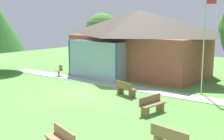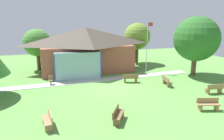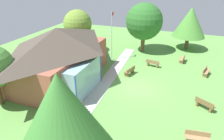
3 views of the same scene
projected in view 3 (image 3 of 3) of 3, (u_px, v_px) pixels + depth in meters
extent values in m
plane|color=#609947|center=(137.00, 88.00, 18.92)|extent=(44.00, 44.00, 0.00)
cube|color=#A35642|center=(60.00, 64.00, 20.02)|extent=(10.26, 5.61, 3.11)
pyramid|color=#4C4238|center=(57.00, 39.00, 18.92)|extent=(11.26, 6.61, 2.02)
cube|color=#8CB2BF|center=(84.00, 78.00, 17.69)|extent=(4.62, 1.20, 2.80)
cylinder|color=#3359B2|center=(76.00, 92.00, 15.54)|extent=(0.12, 0.12, 2.80)
cylinder|color=#3359B2|center=(101.00, 68.00, 19.44)|extent=(0.12, 0.12, 2.80)
cube|color=#ADADA8|center=(106.00, 82.00, 19.91)|extent=(20.18, 2.24, 0.03)
cylinder|color=silver|center=(112.00, 36.00, 23.95)|extent=(0.08, 0.08, 5.83)
cube|color=red|center=(113.00, 14.00, 23.11)|extent=(0.60, 0.02, 0.40)
cube|color=brown|center=(129.00, 71.00, 21.21)|extent=(1.56, 0.83, 0.06)
cube|color=brown|center=(126.00, 75.00, 20.92)|extent=(0.26, 0.43, 0.39)
cube|color=brown|center=(132.00, 71.00, 21.71)|extent=(0.26, 0.43, 0.39)
cube|color=brown|center=(131.00, 69.00, 21.01)|extent=(1.46, 0.47, 0.36)
cube|color=#9E7A51|center=(182.00, 59.00, 24.25)|extent=(1.54, 0.60, 0.06)
cube|color=#9E7A51|center=(181.00, 62.00, 23.92)|extent=(0.20, 0.42, 0.39)
cube|color=#9E7A51|center=(183.00, 59.00, 24.80)|extent=(0.20, 0.42, 0.39)
cube|color=#9E7A51|center=(184.00, 57.00, 24.08)|extent=(1.50, 0.22, 0.36)
cube|color=olive|center=(153.00, 63.00, 23.07)|extent=(0.68, 1.55, 0.06)
cube|color=olive|center=(148.00, 64.00, 23.43)|extent=(0.42, 0.22, 0.39)
cube|color=olive|center=(157.00, 66.00, 22.93)|extent=(0.42, 0.22, 0.39)
cube|color=olive|center=(152.00, 62.00, 22.84)|extent=(0.30, 1.49, 0.36)
cube|color=#9E7A51|center=(207.00, 72.00, 21.02)|extent=(1.56, 0.84, 0.06)
cube|color=#9E7A51|center=(207.00, 72.00, 21.53)|extent=(0.26, 0.43, 0.39)
cube|color=#9E7A51|center=(205.00, 76.00, 20.73)|extent=(0.26, 0.43, 0.39)
cube|color=#9E7A51|center=(205.00, 69.00, 21.03)|extent=(1.46, 0.47, 0.36)
cube|color=#9E7A51|center=(198.00, 138.00, 12.50)|extent=(0.64, 1.55, 0.06)
cube|color=#9E7A51|center=(188.00, 140.00, 12.72)|extent=(0.42, 0.21, 0.39)
cube|color=#9E7A51|center=(198.00, 133.00, 12.58)|extent=(0.26, 1.49, 0.36)
cube|color=brown|center=(205.00, 104.00, 15.81)|extent=(1.15, 1.51, 0.06)
cube|color=brown|center=(198.00, 103.00, 16.31)|extent=(0.42, 0.34, 0.39)
cube|color=brown|center=(211.00, 110.00, 15.53)|extent=(0.42, 0.34, 0.39)
cube|color=brown|center=(204.00, 102.00, 15.61)|extent=(0.83, 1.31, 0.36)
cube|color=#8C6B4C|center=(83.00, 108.00, 15.33)|extent=(0.51, 0.51, 0.04)
cube|color=#8C6B4C|center=(80.00, 105.00, 15.32)|extent=(0.44, 0.11, 0.40)
cylinder|color=#4C4C51|center=(83.00, 110.00, 15.43)|extent=(0.10, 0.10, 0.42)
cylinder|color=#4C4C51|center=(83.00, 113.00, 15.51)|extent=(0.36, 0.36, 0.02)
cylinder|color=brown|center=(187.00, 43.00, 28.43)|extent=(0.50, 0.50, 1.79)
cone|color=#4C8C38|center=(190.00, 22.00, 27.20)|extent=(4.37, 4.37, 3.93)
cylinder|color=brown|center=(143.00, 43.00, 27.47)|extent=(0.52, 0.52, 2.23)
sphere|color=#2D6B28|center=(144.00, 22.00, 26.23)|extent=(4.75, 4.75, 4.75)
cone|color=#3D7F33|center=(62.00, 119.00, 8.58)|extent=(4.83, 4.83, 4.35)
cylinder|color=brown|center=(79.00, 43.00, 27.12)|extent=(0.46, 0.46, 2.43)
sphere|color=olive|center=(78.00, 24.00, 26.02)|extent=(3.61, 3.61, 3.61)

